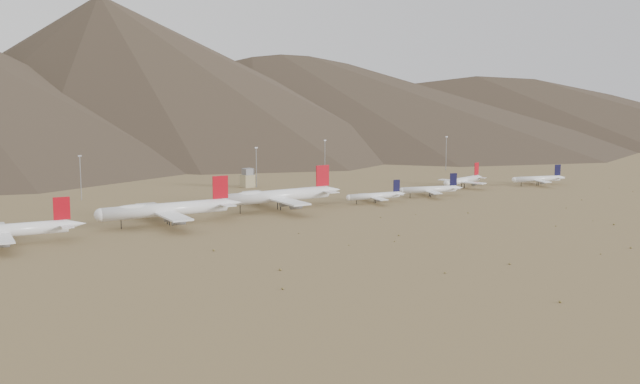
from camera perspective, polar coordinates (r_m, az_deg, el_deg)
ground at (r=395.85m, az=-0.37°, el=-1.93°), size 3000.00×3000.00×0.00m
widebody_west at (r=356.76m, az=-21.70°, el=-2.57°), size 63.73×49.58×19.01m
widebody_centre at (r=385.78m, az=-10.89°, el=-1.22°), size 73.26×56.56×21.77m
widebody_east at (r=422.03m, az=-3.04°, el=-0.26°), size 74.43×57.11×22.09m
narrowbody_a at (r=446.61m, az=3.97°, el=-0.27°), size 37.14×27.14×12.36m
narrowbody_b at (r=473.38m, az=7.87°, el=0.19°), size 39.10×29.12×13.39m
narrowbody_c at (r=514.51m, az=10.16°, el=0.82°), size 43.84×32.34×14.77m
narrowbody_d at (r=537.32m, az=15.26°, el=0.91°), size 38.27×28.45×13.05m
control_tower at (r=511.69m, az=-5.14°, el=0.94°), size 8.00×8.00×12.00m
mast_west at (r=474.70m, az=-16.67°, el=1.14°), size 2.00×0.60×25.70m
mast_centre at (r=508.73m, az=-4.55°, el=1.91°), size 2.00×0.60×25.70m
mast_east at (r=566.70m, az=0.35°, el=2.58°), size 2.00×0.60×25.70m
mast_far_east at (r=608.37m, az=8.96°, el=2.86°), size 2.00×0.60×25.70m
desert_scrub at (r=314.64m, az=7.73°, el=-4.59°), size 433.82×163.87×0.87m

